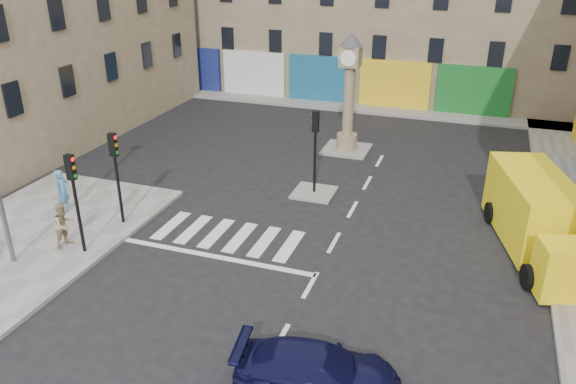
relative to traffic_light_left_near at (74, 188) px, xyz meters
The scene contains 13 objects.
ground 8.71m from the traffic_light_left_near, ahead, with size 120.00×120.00×0.00m, color black.
sidewalk_right 19.79m from the traffic_light_left_near, 29.96° to the left, with size 2.60×30.00×0.15m, color gray.
sidewalk_far 22.56m from the traffic_light_left_near, 78.94° to the left, with size 32.00×2.40×0.15m, color gray.
island_near 10.35m from the traffic_light_left_near, 51.07° to the left, with size 1.80×1.80×0.12m, color gray.
island_far 15.38m from the traffic_light_left_near, 65.46° to the left, with size 2.40×2.40×0.12m, color gray.
traffic_light_left_near is the anchor object (origin of this frame).
traffic_light_left_far 2.40m from the traffic_light_left_near, 90.00° to the left, with size 0.28×0.22×3.70m.
traffic_light_island 10.03m from the traffic_light_left_near, 51.07° to the left, with size 0.28×0.22×3.70m.
clock_pillar 15.19m from the traffic_light_left_near, 65.45° to the left, with size 1.20×1.20×6.10m.
navy_sedan 10.68m from the traffic_light_left_near, 20.20° to the right, with size 1.71×4.20×1.22m, color black.
yellow_van 16.46m from the traffic_light_left_near, 20.94° to the left, with size 3.89×7.34×2.56m.
pedestrian_blue 3.93m from the traffic_light_left_near, 139.08° to the left, with size 0.68×0.45×1.86m, color #5697C6.
pedestrian_tan 1.84m from the traffic_light_left_near, behind, with size 0.82×0.64×1.69m, color #97865D.
Camera 1 is at (4.46, -13.96, 10.46)m, focal length 35.00 mm.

